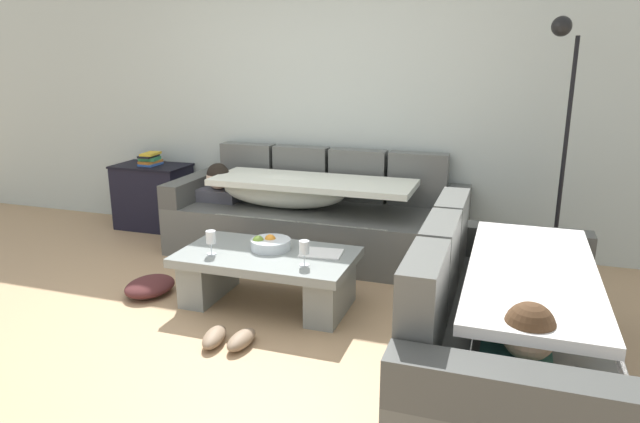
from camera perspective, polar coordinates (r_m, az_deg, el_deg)
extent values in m
plane|color=tan|center=(3.77, -11.80, -11.61)|extent=(14.00, 14.00, 0.00)
cube|color=#B8C3BA|center=(5.33, -0.71, 11.72)|extent=(9.00, 0.10, 2.70)
cube|color=#5A5B57|center=(4.96, -0.45, -1.99)|extent=(2.51, 0.92, 0.42)
cube|color=#5A5B57|center=(5.49, -7.16, 4.34)|extent=(0.51, 0.16, 0.46)
cube|color=#5A5B57|center=(5.28, -1.87, 4.02)|extent=(0.51, 0.16, 0.46)
cube|color=#5A5B57|center=(5.12, 3.79, 3.63)|extent=(0.51, 0.16, 0.46)
cube|color=#5A5B57|center=(5.01, 9.75, 3.18)|extent=(0.51, 0.16, 0.46)
cube|color=#484946|center=(5.36, -12.34, 2.41)|extent=(0.18, 0.92, 0.20)
cube|color=#484946|center=(4.63, 13.30, 0.33)|extent=(0.18, 0.92, 0.20)
cube|color=#4C4C56|center=(5.23, -9.83, 1.72)|extent=(0.36, 0.28, 0.11)
sphere|color=beige|center=(5.16, -10.12, 3.34)|extent=(0.21, 0.21, 0.21)
sphere|color=black|center=(5.16, -10.13, 3.67)|extent=(0.20, 0.20, 0.20)
ellipsoid|color=silver|center=(4.91, -3.71, 2.05)|extent=(1.10, 0.44, 0.28)
cube|color=silver|center=(4.78, -0.74, 2.93)|extent=(1.70, 0.60, 0.05)
cube|color=silver|center=(4.56, -2.27, -3.31)|extent=(1.44, 0.04, 0.38)
cube|color=#5A5B57|center=(3.18, 18.32, -13.20)|extent=(0.92, 1.98, 0.42)
cube|color=#5A5B57|center=(2.52, 10.19, -9.26)|extent=(0.16, 0.51, 0.46)
cube|color=#5A5B57|center=(3.02, 11.78, -5.13)|extent=(0.16, 0.51, 0.46)
cube|color=#5A5B57|center=(3.53, 12.90, -2.18)|extent=(0.16, 0.51, 0.46)
cube|color=#484946|center=(2.25, 18.58, -16.93)|extent=(0.92, 0.18, 0.20)
cube|color=#484946|center=(3.90, 18.93, -2.96)|extent=(0.92, 0.18, 0.20)
cube|color=#2D6660|center=(2.50, 18.81, -14.59)|extent=(0.28, 0.36, 0.11)
sphere|color=tan|center=(2.43, 20.10, -11.38)|extent=(0.21, 0.21, 0.21)
sphere|color=#4C331E|center=(2.42, 20.16, -10.74)|extent=(0.20, 0.20, 0.20)
ellipsoid|color=silver|center=(3.03, 19.82, -7.52)|extent=(0.44, 1.06, 0.28)
cube|color=silver|center=(3.00, 20.37, -5.71)|extent=(0.60, 1.49, 0.05)
cube|color=silver|center=(3.21, 26.41, -13.38)|extent=(0.04, 1.27, 0.38)
cube|color=gray|center=(3.95, -5.30, -4.53)|extent=(1.20, 0.68, 0.06)
cube|color=gray|center=(4.21, -11.00, -6.21)|extent=(0.20, 0.54, 0.32)
cube|color=gray|center=(3.87, 1.08, -7.95)|extent=(0.20, 0.54, 0.32)
cylinder|color=silver|center=(4.00, -4.93, -3.26)|extent=(0.28, 0.28, 0.07)
sphere|color=orange|center=(4.01, -4.98, -2.84)|extent=(0.08, 0.08, 0.08)
sphere|color=olive|center=(3.99, -6.18, -2.96)|extent=(0.08, 0.08, 0.08)
cylinder|color=silver|center=(3.96, -10.74, -4.17)|extent=(0.06, 0.06, 0.01)
cylinder|color=silver|center=(3.95, -10.77, -3.61)|extent=(0.01, 0.01, 0.07)
cylinder|color=silver|center=(3.92, -10.82, -2.51)|extent=(0.07, 0.07, 0.08)
cylinder|color=silver|center=(3.70, -1.57, -5.34)|extent=(0.06, 0.06, 0.01)
cylinder|color=silver|center=(3.68, -1.57, -4.75)|extent=(0.01, 0.01, 0.07)
cylinder|color=silver|center=(3.65, -1.58, -3.58)|extent=(0.07, 0.07, 0.08)
cube|color=white|center=(3.90, 0.13, -4.17)|extent=(0.30, 0.24, 0.01)
cube|color=black|center=(5.95, -16.27, 1.35)|extent=(0.70, 0.42, 0.62)
cube|color=black|center=(5.89, -16.50, 4.37)|extent=(0.72, 0.44, 0.02)
cube|color=#2D569E|center=(5.88, -16.54, 4.55)|extent=(0.17, 0.21, 0.02)
cube|color=#B76623|center=(5.88, -16.54, 4.78)|extent=(0.15, 0.23, 0.02)
cube|color=#338C59|center=(5.89, -16.61, 5.08)|extent=(0.19, 0.18, 0.03)
cube|color=black|center=(5.87, -16.72, 5.31)|extent=(0.13, 0.21, 0.02)
cube|color=gold|center=(5.87, -16.54, 5.54)|extent=(0.14, 0.23, 0.02)
cylinder|color=black|center=(4.90, 22.00, -5.83)|extent=(0.28, 0.28, 0.02)
cylinder|color=black|center=(4.67, 23.12, 4.65)|extent=(0.03, 0.03, 1.80)
sphere|color=black|center=(4.50, 22.95, 16.64)|extent=(0.14, 0.14, 0.14)
ellipsoid|color=#8C7259|center=(3.59, -10.49, -12.20)|extent=(0.16, 0.29, 0.09)
ellipsoid|color=#8C7259|center=(3.53, -7.83, -12.54)|extent=(0.14, 0.28, 0.09)
ellipsoid|color=#4C2323|center=(4.38, -16.59, -7.15)|extent=(0.36, 0.43, 0.12)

